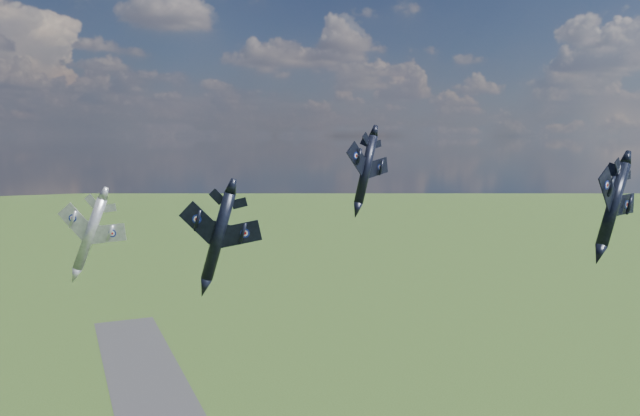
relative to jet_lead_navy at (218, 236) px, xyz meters
name	(u,v)px	position (x,y,z in m)	size (l,w,h in m)	color
jet_lead_navy	(218,236)	(0.00, 0.00, 0.00)	(11.29, 15.74, 3.26)	black
jet_right_navy	(613,205)	(39.00, -25.38, 4.91)	(9.89, 13.79, 2.85)	black
jet_high_navy	(366,169)	(27.98, 13.87, 7.17)	(11.25, 15.68, 3.24)	black
jet_left_silver	(90,234)	(-15.09, 2.25, 0.90)	(8.98, 12.52, 2.59)	gray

